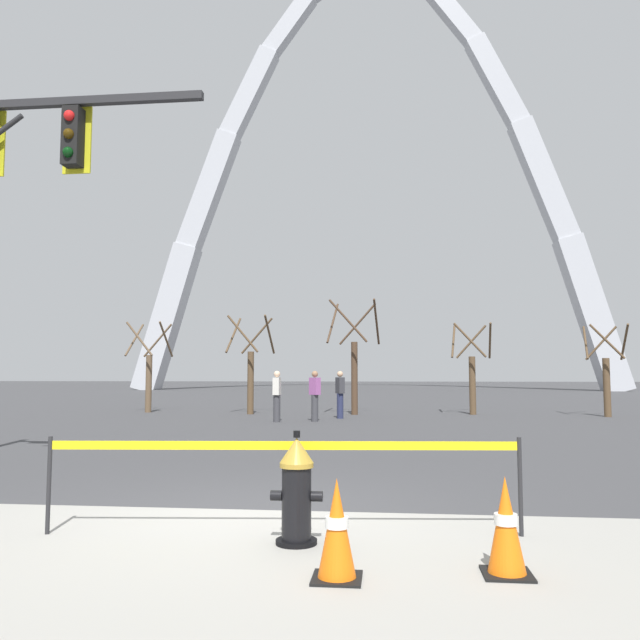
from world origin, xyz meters
name	(u,v)px	position (x,y,z in m)	size (l,w,h in m)	color
ground_plane	(251,515)	(0.00, 0.00, 0.00)	(240.00, 240.00, 0.00)	#3D3D3F
fire_hydrant	(297,491)	(0.65, -1.11, 0.47)	(0.46, 0.48, 0.99)	black
caution_tape_barrier	(283,469)	(0.48, -0.83, 0.61)	(4.41, 0.43, 0.91)	#232326
traffic_cone_by_hydrant	(506,527)	(2.32, -1.81, 0.36)	(0.36, 0.36, 0.73)	black
traffic_cone_mid_sidewalk	(337,530)	(1.08, -2.04, 0.36)	(0.36, 0.36, 0.73)	black
monument_arch	(371,194)	(0.00, 51.60, 18.35)	(45.25, 2.25, 41.80)	#B2B5BC
tree_far_left	(149,372)	(-7.89, 17.29, 1.56)	(1.63, 1.64, 3.52)	brown
tree_left_mid	(251,370)	(-3.68, 16.60, 1.63)	(1.70, 1.71, 3.66)	brown
tree_center_left	(354,364)	(0.20, 16.74, 1.87)	(1.94, 1.95, 4.21)	#473323
tree_center_right	(472,374)	(4.54, 17.26, 1.49)	(1.57, 1.58, 3.37)	brown
tree_right_mid	(606,376)	(9.05, 16.47, 1.43)	(1.50, 1.51, 3.23)	brown
pedestrian_walking_left	(277,396)	(-2.02, 12.89, 0.82)	(0.22, 0.35, 1.59)	#38383D
pedestrian_standing_center	(340,394)	(-0.17, 14.67, 0.82)	(0.34, 0.39, 1.59)	#232847
pedestrian_walking_right	(315,395)	(-0.86, 13.20, 0.82)	(0.39, 0.38, 1.59)	#38383D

